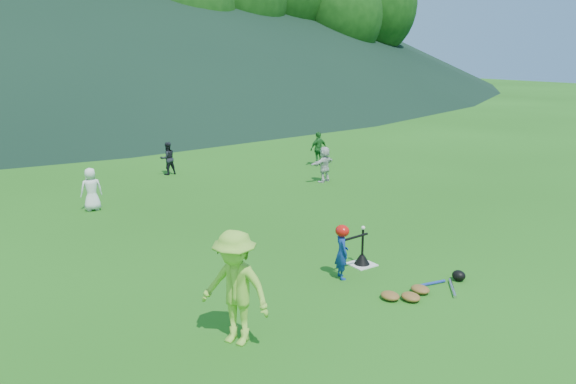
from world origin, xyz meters
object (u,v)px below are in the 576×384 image
(fielder_a, at_px, (91,189))
(fielder_c, at_px, (319,149))
(fielder_d, at_px, (324,164))
(home_plate, at_px, (362,264))
(equipment_pile, at_px, (421,289))
(batter_child, at_px, (342,253))
(adult_coach, at_px, (235,288))
(fielder_b, at_px, (168,158))
(batting_tee, at_px, (362,258))

(fielder_a, bearing_deg, fielder_c, -166.63)
(fielder_c, relative_size, fielder_d, 1.08)
(home_plate, xyz_separation_m, fielder_a, (-3.17, 6.66, 0.54))
(equipment_pile, bearing_deg, fielder_d, 63.60)
(fielder_d, relative_size, equipment_pile, 0.61)
(fielder_c, xyz_separation_m, equipment_pile, (-5.02, -9.47, -0.53))
(batter_child, relative_size, adult_coach, 0.59)
(adult_coach, bearing_deg, equipment_pile, 56.32)
(fielder_d, xyz_separation_m, equipment_pile, (-3.66, -7.38, -0.48))
(home_plate, bearing_deg, batter_child, -160.00)
(equipment_pile, bearing_deg, fielder_b, 89.59)
(fielder_c, height_order, fielder_d, fielder_c)
(home_plate, bearing_deg, fielder_b, 89.71)
(batter_child, distance_m, fielder_d, 7.52)
(home_plate, bearing_deg, adult_coach, -160.48)
(adult_coach, bearing_deg, fielder_d, 106.94)
(batter_child, height_order, batting_tee, batter_child)
(fielder_a, height_order, batting_tee, fielder_a)
(fielder_d, height_order, batting_tee, fielder_d)
(home_plate, relative_size, fielder_d, 0.41)
(adult_coach, relative_size, fielder_c, 1.38)
(equipment_pile, bearing_deg, home_plate, 88.90)
(fielder_a, xyz_separation_m, batting_tee, (3.17, -6.66, -0.42))
(batter_child, height_order, fielder_b, fielder_b)
(adult_coach, xyz_separation_m, fielder_a, (0.21, 7.86, -0.27))
(batting_tee, bearing_deg, batter_child, -160.00)
(adult_coach, distance_m, fielder_c, 12.41)
(fielder_b, relative_size, fielder_d, 0.97)
(batting_tee, bearing_deg, fielder_a, 115.46)
(batter_child, relative_size, equipment_pile, 0.54)
(fielder_c, xyz_separation_m, batting_tee, (-4.99, -7.95, -0.46))
(home_plate, distance_m, batter_child, 0.90)
(fielder_a, distance_m, fielder_c, 8.27)
(batter_child, relative_size, fielder_a, 0.88)
(adult_coach, bearing_deg, fielder_a, 150.23)
(fielder_b, xyz_separation_m, equipment_pile, (-0.08, -11.05, -0.47))
(batter_child, distance_m, adult_coach, 2.84)
(fielder_d, bearing_deg, fielder_b, -61.36)
(batter_child, relative_size, fielder_b, 0.90)
(fielder_a, relative_size, fielder_c, 0.92)
(fielder_b, height_order, batting_tee, fielder_b)
(batting_tee, bearing_deg, adult_coach, -160.48)
(home_plate, xyz_separation_m, batting_tee, (0.00, 0.00, 0.12))
(fielder_c, bearing_deg, fielder_d, 54.60)
(fielder_a, relative_size, fielder_b, 1.03)
(home_plate, distance_m, fielder_b, 9.55)
(fielder_a, bearing_deg, batting_tee, 119.88)
(home_plate, xyz_separation_m, fielder_b, (0.05, 9.53, 0.52))
(adult_coach, distance_m, equipment_pile, 3.45)
(fielder_b, distance_m, equipment_pile, 11.06)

